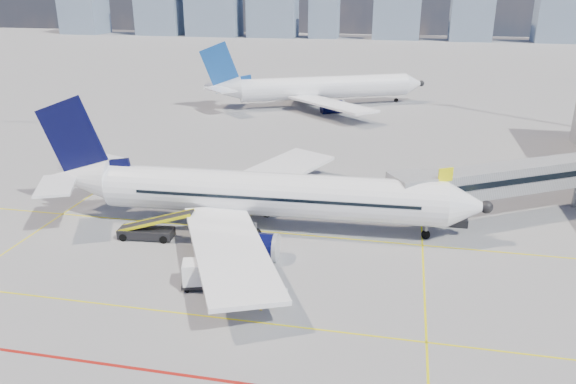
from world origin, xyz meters
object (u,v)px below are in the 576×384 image
(belt_loader, at_px, (148,231))
(second_aircraft, at_px, (316,88))
(cargo_dolly, at_px, (207,273))
(ramp_worker, at_px, (261,298))
(baggage_tug, at_px, (271,291))
(main_aircraft, at_px, (253,194))

(belt_loader, bearing_deg, second_aircraft, 79.68)
(cargo_dolly, height_order, ramp_worker, cargo_dolly)
(second_aircraft, distance_m, belt_loader, 57.99)
(baggage_tug, xyz_separation_m, ramp_worker, (-0.33, -1.43, 0.25))
(main_aircraft, height_order, belt_loader, main_aircraft)
(main_aircraft, distance_m, cargo_dolly, 11.26)
(main_aircraft, height_order, ramp_worker, main_aircraft)
(cargo_dolly, bearing_deg, belt_loader, 122.84)
(cargo_dolly, distance_m, ramp_worker, 5.07)
(cargo_dolly, distance_m, belt_loader, 10.45)
(belt_loader, distance_m, ramp_worker, 15.36)
(main_aircraft, distance_m, belt_loader, 9.70)
(baggage_tug, bearing_deg, cargo_dolly, -169.93)
(ramp_worker, bearing_deg, belt_loader, 57.01)
(belt_loader, bearing_deg, main_aircraft, 21.85)
(main_aircraft, relative_size, ramp_worker, 23.04)
(cargo_dolly, relative_size, belt_loader, 0.59)
(baggage_tug, relative_size, belt_loader, 0.31)
(second_aircraft, distance_m, ramp_worker, 67.02)
(second_aircraft, relative_size, belt_loader, 5.63)
(baggage_tug, relative_size, cargo_dolly, 0.53)
(belt_loader, xyz_separation_m, ramp_worker, (12.47, -8.97, 0.17))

